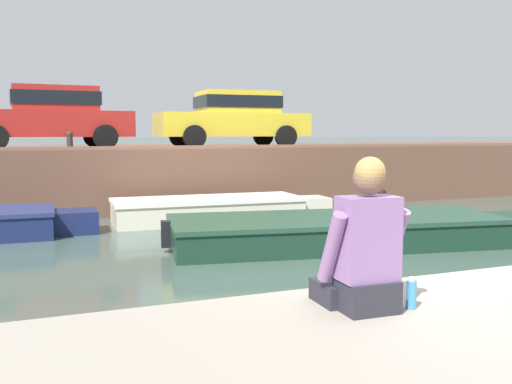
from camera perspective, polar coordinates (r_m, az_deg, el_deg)
ground_plane at (r=9.56m, az=-0.44°, el=-6.36°), size 400.00×400.00×0.00m
far_quay_wall at (r=17.23m, az=-10.28°, el=1.82°), size 60.00×6.00×1.63m
far_wall_coping at (r=14.38m, az=-8.07°, el=4.45°), size 60.00×0.24×0.08m
boat_moored_central_cream at (r=13.19m, az=-3.92°, el=-1.73°), size 5.17×1.72×0.55m
motorboat_passing at (r=10.57m, az=9.47°, el=-3.79°), size 7.29×3.03×1.01m
car_left_inner_red at (r=15.20m, az=-19.81°, el=7.27°), size 4.04×2.05×1.54m
car_centre_yellow at (r=16.10m, az=-2.25°, el=7.53°), size 4.19×2.02×1.54m
mooring_bollard_mid at (r=14.13m, az=-18.13°, el=4.99°), size 0.15×0.15×0.45m
person_seated_left at (r=3.64m, az=10.72°, el=-5.83°), size 0.54×0.53×0.97m
bottle_drink at (r=3.78m, az=15.27°, el=-9.82°), size 0.06×0.06×0.20m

